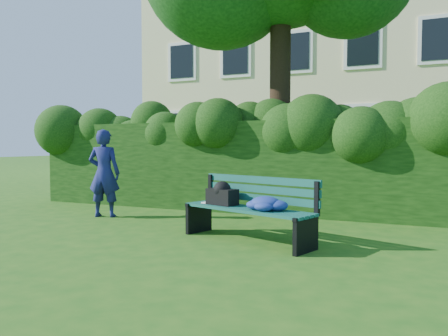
% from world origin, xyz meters
% --- Properties ---
extents(ground, '(80.00, 80.00, 0.00)m').
position_xyz_m(ground, '(0.00, 0.00, 0.00)').
color(ground, '#205815').
rests_on(ground, ground).
extents(apartment_building, '(16.00, 8.08, 12.00)m').
position_xyz_m(apartment_building, '(-0.00, 13.99, 6.00)').
color(apartment_building, beige).
rests_on(apartment_building, ground).
extents(hedge, '(10.00, 1.00, 1.80)m').
position_xyz_m(hedge, '(0.00, 2.20, 0.90)').
color(hedge, black).
rests_on(hedge, ground).
extents(park_bench, '(2.07, 1.18, 0.89)m').
position_xyz_m(park_bench, '(0.84, -0.46, 0.50)').
color(park_bench, '#0E4944').
rests_on(park_bench, ground).
extents(man_reading, '(0.68, 0.54, 1.63)m').
position_xyz_m(man_reading, '(-2.34, 0.40, 0.81)').
color(man_reading, navy).
rests_on(man_reading, ground).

